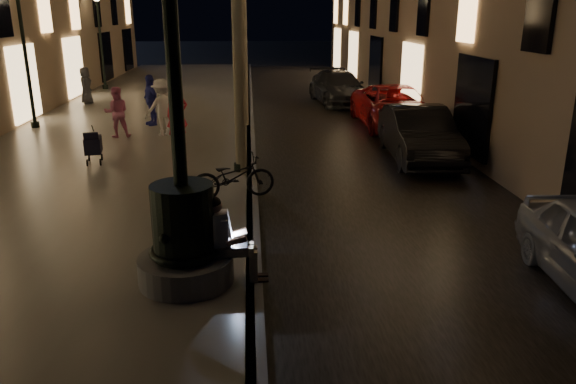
{
  "coord_description": "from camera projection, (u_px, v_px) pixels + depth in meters",
  "views": [
    {
      "loc": [
        -0.01,
        -5.62,
        4.03
      ],
      "look_at": [
        0.58,
        3.0,
        1.23
      ],
      "focal_mm": 35.0,
      "sensor_mm": 36.0,
      "label": 1
    }
  ],
  "objects": [
    {
      "name": "ground",
      "position": [
        250.0,
        125.0,
        20.82
      ],
      "size": [
        120.0,
        120.0,
        0.0
      ],
      "primitive_type": "plane",
      "color": "black",
      "rests_on": "ground"
    },
    {
      "name": "cobble_lane",
      "position": [
        331.0,
        123.0,
        21.01
      ],
      "size": [
        6.0,
        45.0,
        0.02
      ],
      "primitive_type": "cube",
      "color": "black",
      "rests_on": "ground"
    },
    {
      "name": "promenade",
      "position": [
        141.0,
        123.0,
        20.53
      ],
      "size": [
        8.0,
        45.0,
        0.2
      ],
      "primitive_type": "cube",
      "color": "slate",
      "rests_on": "ground"
    },
    {
      "name": "curb_strip",
      "position": [
        250.0,
        122.0,
        20.79
      ],
      "size": [
        0.25,
        45.0,
        0.2
      ],
      "primitive_type": "cube",
      "color": "#59595B",
      "rests_on": "ground"
    },
    {
      "name": "fountain_lamppost",
      "position": [
        183.0,
        217.0,
        8.04
      ],
      "size": [
        1.4,
        1.4,
        5.21
      ],
      "color": "#59595B",
      "rests_on": "promenade"
    },
    {
      "name": "seated_man_laptop",
      "position": [
        227.0,
        236.0,
        8.18
      ],
      "size": [
        0.94,
        0.32,
        1.31
      ],
      "color": "tan",
      "rests_on": "promenade"
    },
    {
      "name": "lamp_curb_a",
      "position": [
        236.0,
        46.0,
        13.16
      ],
      "size": [
        0.36,
        0.36,
        4.81
      ],
      "color": "black",
      "rests_on": "promenade"
    },
    {
      "name": "lamp_curb_b",
      "position": [
        240.0,
        33.0,
        20.75
      ],
      "size": [
        0.36,
        0.36,
        4.81
      ],
      "color": "black",
      "rests_on": "promenade"
    },
    {
      "name": "lamp_curb_c",
      "position": [
        242.0,
        27.0,
        28.34
      ],
      "size": [
        0.36,
        0.36,
        4.81
      ],
      "color": "black",
      "rests_on": "promenade"
    },
    {
      "name": "lamp_curb_d",
      "position": [
        244.0,
        24.0,
        35.93
      ],
      "size": [
        0.36,
        0.36,
        4.81
      ],
      "color": "black",
      "rests_on": "promenade"
    },
    {
      "name": "lamp_left_b",
      "position": [
        23.0,
        36.0,
        18.39
      ],
      "size": [
        0.36,
        0.36,
        4.81
      ],
      "color": "black",
      "rests_on": "promenade"
    },
    {
      "name": "lamp_left_c",
      "position": [
        99.0,
        27.0,
        27.88
      ],
      "size": [
        0.36,
        0.36,
        4.81
      ],
      "color": "black",
      "rests_on": "promenade"
    },
    {
      "name": "stroller",
      "position": [
        93.0,
        145.0,
        14.62
      ],
      "size": [
        0.52,
        0.98,
        0.98
      ],
      "rotation": [
        0.0,
        0.0,
        0.17
      ],
      "color": "black",
      "rests_on": "promenade"
    },
    {
      "name": "car_second",
      "position": [
        419.0,
        134.0,
        15.68
      ],
      "size": [
        1.82,
        4.6,
        1.49
      ],
      "primitive_type": "imported",
      "rotation": [
        0.0,
        0.0,
        -0.06
      ],
      "color": "black",
      "rests_on": "ground"
    },
    {
      "name": "car_third",
      "position": [
        395.0,
        107.0,
        20.15
      ],
      "size": [
        2.46,
        5.31,
        1.47
      ],
      "primitive_type": "imported",
      "rotation": [
        0.0,
        0.0,
        0.0
      ],
      "color": "maroon",
      "rests_on": "ground"
    },
    {
      "name": "car_rear",
      "position": [
        338.0,
        88.0,
        25.28
      ],
      "size": [
        2.45,
        5.12,
        1.44
      ],
      "primitive_type": "imported",
      "rotation": [
        0.0,
        0.0,
        0.09
      ],
      "color": "#2E2F33",
      "rests_on": "ground"
    },
    {
      "name": "pedestrian_red",
      "position": [
        177.0,
        115.0,
        16.52
      ],
      "size": [
        0.78,
        0.68,
        1.8
      ],
      "primitive_type": "imported",
      "rotation": [
        0.0,
        0.0,
        0.47
      ],
      "color": "red",
      "rests_on": "promenade"
    },
    {
      "name": "pedestrian_pink",
      "position": [
        117.0,
        112.0,
        17.63
      ],
      "size": [
        0.89,
        0.76,
        1.58
      ],
      "primitive_type": "imported",
      "rotation": [
        0.0,
        0.0,
        3.38
      ],
      "color": "pink",
      "rests_on": "promenade"
    },
    {
      "name": "pedestrian_white",
      "position": [
        162.0,
        107.0,
        17.84
      ],
      "size": [
        1.34,
        1.15,
        1.8
      ],
      "primitive_type": "imported",
      "rotation": [
        0.0,
        0.0,
        3.65
      ],
      "color": "silver",
      "rests_on": "promenade"
    },
    {
      "name": "pedestrian_blue",
      "position": [
        151.0,
        100.0,
        19.48
      ],
      "size": [
        0.9,
        1.1,
        1.75
      ],
      "primitive_type": "imported",
      "rotation": [
        0.0,
        0.0,
        5.27
      ],
      "color": "navy",
      "rests_on": "promenade"
    },
    {
      "name": "pedestrian_dark",
      "position": [
        86.0,
        86.0,
        23.99
      ],
      "size": [
        0.5,
        0.76,
        1.55
      ],
      "primitive_type": "imported",
      "rotation": [
        0.0,
        0.0,
        1.56
      ],
      "color": "#34353A",
      "rests_on": "promenade"
    },
    {
      "name": "bicycle",
      "position": [
        233.0,
        177.0,
        11.9
      ],
      "size": [
        1.89,
        1.03,
        0.94
      ],
      "primitive_type": "imported",
      "rotation": [
        0.0,
        0.0,
        1.81
      ],
      "color": "black",
      "rests_on": "promenade"
    }
  ]
}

